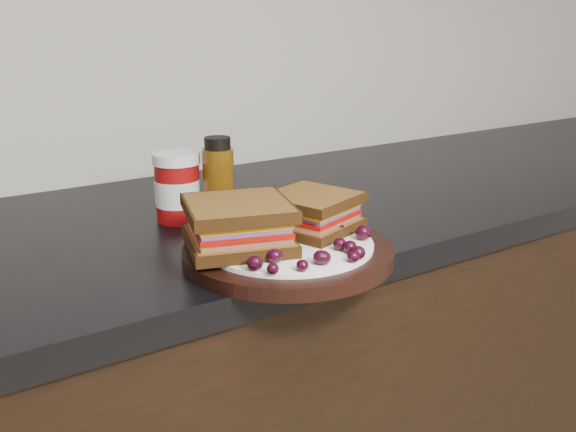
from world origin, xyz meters
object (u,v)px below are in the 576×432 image
condiment_jar (178,187)px  sandwich_left (238,224)px  plate (288,253)px  oil_bottle (219,180)px

condiment_jar → sandwich_left: bearing=-93.4°
sandwich_left → condiment_jar: condiment_jar is taller
plate → sandwich_left: 0.08m
oil_bottle → sandwich_left: bearing=-110.0°
sandwich_left → oil_bottle: oil_bottle is taller
plate → oil_bottle: size_ratio=2.09×
condiment_jar → plate: bearing=-78.2°
plate → condiment_jar: (-0.05, 0.24, 0.05)m
plate → sandwich_left: bearing=161.2°
plate → condiment_jar: 0.25m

